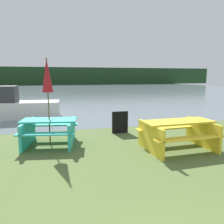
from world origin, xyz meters
name	(u,v)px	position (x,y,z in m)	size (l,w,h in m)	color
water	(61,90)	(0.00, 32.40, 0.00)	(60.00, 50.00, 0.00)	slate
far_treeline	(57,76)	(0.00, 52.40, 2.00)	(80.00, 1.60, 4.00)	#1E3D1E
picnic_table_yellow	(177,132)	(2.04, 4.59, 0.47)	(1.90, 1.43, 0.78)	yellow
picnic_table_teal	(50,129)	(-1.26, 5.88, 0.44)	(1.73, 1.63, 0.74)	#33B7A8
umbrella_crimson	(47,76)	(-1.26, 5.88, 1.94)	(0.29, 0.29, 2.44)	brown
boat	(10,107)	(-3.06, 10.44, 0.56)	(4.16, 1.55, 1.50)	silver
signboard	(120,122)	(1.07, 6.61, 0.38)	(0.55, 0.08, 0.75)	black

